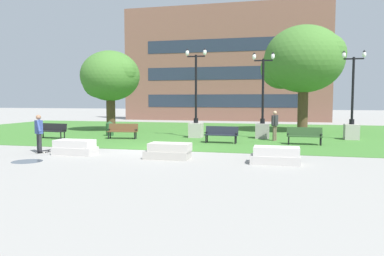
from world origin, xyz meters
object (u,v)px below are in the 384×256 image
object	(u,v)px
concrete_block_left	(169,151)
park_bench_far_left	(123,130)
person_bystander_near_lawn	(275,124)
lamp_post_right	(196,120)
skateboard	(46,150)
park_bench_near_right	(305,135)
trash_bin	(110,128)
lamp_post_center	(262,121)
concrete_block_center	(75,147)
person_skateboarder	(39,131)
park_bench_near_left	(221,133)
lamp_post_left	(352,122)
park_bench_far_right	(53,130)
concrete_block_right	(276,156)

from	to	relation	value
concrete_block_left	park_bench_far_left	xyz separation A→B (m)	(-4.90, 6.47, 0.23)
person_bystander_near_lawn	lamp_post_right	bearing A→B (deg)	171.69
concrete_block_left	skateboard	world-z (taller)	concrete_block_left
concrete_block_left	park_bench_near_right	size ratio (longest dim) A/B	1.02
lamp_post_right	trash_bin	world-z (taller)	lamp_post_right
lamp_post_center	concrete_block_center	bearing A→B (deg)	-131.54
skateboard	park_bench_far_left	xyz separation A→B (m)	(1.03, 6.03, 0.45)
person_skateboarder	park_bench_far_left	xyz separation A→B (m)	(1.21, 6.26, -0.43)
park_bench_near_left	lamp_post_center	xyz separation A→B (m)	(2.03, 2.97, 0.53)
park_bench_far_left	lamp_post_left	distance (m)	13.59
park_bench_near_left	trash_bin	distance (m)	8.03
concrete_block_left	park_bench_far_right	bearing A→B (deg)	148.15
person_skateboarder	lamp_post_center	distance (m)	12.63
park_bench_far_right	lamp_post_left	bearing A→B (deg)	11.67
concrete_block_right	park_bench_far_right	xyz separation A→B (m)	(-13.33, 5.84, 0.23)
lamp_post_right	concrete_block_right	bearing A→B (deg)	-59.26
park_bench_near_left	park_bench_near_right	size ratio (longest dim) A/B	1.01
park_bench_far_right	person_skateboarder	bearing A→B (deg)	-61.19
park_bench_near_right	concrete_block_left	bearing A→B (deg)	-132.65
park_bench_far_left	park_bench_far_right	distance (m)	4.29
concrete_block_right	lamp_post_right	distance (m)	9.84
skateboard	lamp_post_right	bearing A→B (deg)	56.64
person_skateboarder	trash_bin	size ratio (longest dim) A/B	1.78
person_skateboarder	concrete_block_center	bearing A→B (deg)	-1.75
concrete_block_center	lamp_post_left	distance (m)	15.65
lamp_post_left	park_bench_far_right	bearing A→B (deg)	-168.33
lamp_post_center	lamp_post_left	bearing A→B (deg)	6.50
trash_bin	person_bystander_near_lawn	xyz separation A→B (m)	(10.49, -0.43, 0.48)
park_bench_near_left	lamp_post_left	bearing A→B (deg)	26.38
person_skateboarder	lamp_post_left	world-z (taller)	lamp_post_left
lamp_post_left	lamp_post_right	bearing A→B (deg)	-173.63
lamp_post_left	lamp_post_center	xyz separation A→B (m)	(-5.14, -0.59, -0.01)
park_bench_near_right	park_bench_far_left	size ratio (longest dim) A/B	0.97
person_bystander_near_lawn	park_bench_far_left	bearing A→B (deg)	-173.14
park_bench_far_right	lamp_post_left	distance (m)	17.88
park_bench_near_right	trash_bin	world-z (taller)	trash_bin
concrete_block_center	person_bystander_near_lawn	bearing A→B (deg)	41.64
person_skateboarder	lamp_post_right	distance (m)	9.64
lamp_post_center	person_bystander_near_lawn	distance (m)	1.37
lamp_post_center	lamp_post_right	world-z (taller)	lamp_post_right
trash_bin	park_bench_far_right	bearing A→B (deg)	-138.55
park_bench_near_right	park_bench_far_left	xyz separation A→B (m)	(-10.47, 0.43, 0.00)
concrete_block_left	trash_bin	xyz separation A→B (m)	(-6.49, 7.97, 0.20)
park_bench_near_right	park_bench_far_left	world-z (taller)	same
concrete_block_left	person_skateboarder	bearing A→B (deg)	178.02
lamp_post_right	lamp_post_center	bearing A→B (deg)	6.21
person_skateboarder	lamp_post_right	size ratio (longest dim) A/B	0.31
skateboard	park_bench_far_right	xyz separation A→B (m)	(-3.18, 5.21, 0.45)
concrete_block_right	lamp_post_right	world-z (taller)	lamp_post_right
concrete_block_center	park_bench_far_right	distance (m)	7.31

